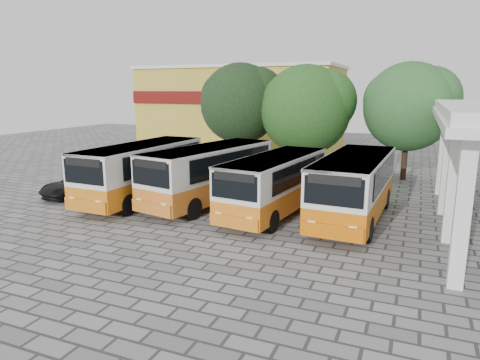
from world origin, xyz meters
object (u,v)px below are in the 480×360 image
at_px(bus_far_right, 354,183).
at_px(bus_centre_right, 275,181).
at_px(bus_far_left, 142,168).
at_px(parked_car, 80,185).
at_px(bus_centre_left, 209,171).

bearing_deg(bus_far_right, bus_centre_right, -170.30).
height_order(bus_far_left, bus_centre_right, bus_far_left).
xyz_separation_m(bus_far_right, parked_car, (-15.18, -1.20, -1.12)).
xyz_separation_m(bus_far_left, parked_car, (-3.95, -0.55, -1.16)).
height_order(bus_centre_left, bus_centre_right, bus_centre_left).
distance_m(bus_centre_left, bus_far_right, 7.49).
distance_m(bus_centre_right, bus_far_right, 3.71).
bearing_deg(bus_centre_left, bus_far_right, 10.91).
bearing_deg(bus_centre_right, bus_centre_left, 178.67).
distance_m(bus_centre_left, parked_car, 7.88).
relative_size(bus_centre_left, bus_centre_right, 1.09).
height_order(bus_far_left, bus_far_right, bus_far_left).
bearing_deg(parked_car, bus_centre_left, 23.12).
bearing_deg(bus_far_left, bus_far_right, 5.18).
bearing_deg(parked_car, bus_centre_right, 17.32).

